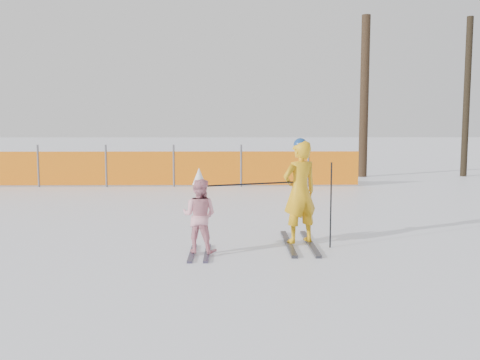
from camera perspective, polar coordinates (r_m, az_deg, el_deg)
name	(u,v)px	position (r m, az deg, el deg)	size (l,w,h in m)	color
ground	(240,249)	(8.13, 0.05, -7.40)	(120.00, 120.00, 0.00)	white
adult	(300,192)	(8.34, 6.39, -1.33)	(0.69, 1.74, 1.67)	black
child	(199,215)	(7.76, -4.36, -3.75)	(0.62, 1.05, 1.26)	black
ski_poles	(290,194)	(8.08, 5.40, -1.54)	(1.88, 0.51, 1.31)	black
safety_fence	(96,168)	(16.38, -15.15, 1.23)	(15.53, 0.06, 1.25)	#595960
tree_trunks	(401,97)	(19.65, 16.82, 8.46)	(3.89, 0.36, 5.57)	#332416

